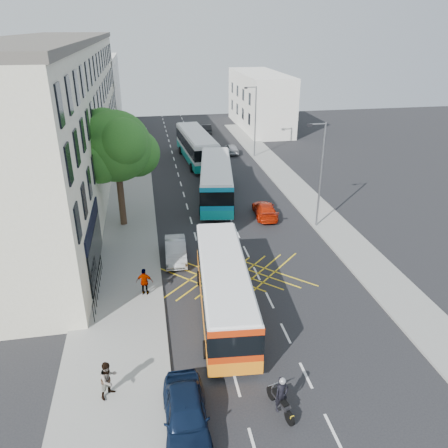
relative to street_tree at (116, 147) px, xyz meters
name	(u,v)px	position (x,y,z in m)	size (l,w,h in m)	color
ground	(286,333)	(8.51, -14.97, -6.29)	(120.00, 120.00, 0.00)	black
pavement_left	(124,224)	(0.01, 0.03, -6.22)	(5.00, 70.00, 0.15)	gray
pavement_right	(316,210)	(16.01, 0.03, -6.22)	(3.00, 70.00, 0.15)	gray
terrace_main	(57,118)	(-5.49, 9.52, 0.46)	(8.30, 45.00, 13.50)	beige
terrace_far	(91,91)	(-5.49, 40.03, -1.29)	(8.00, 20.00, 10.00)	silver
building_right	(260,101)	(19.51, 33.03, -2.29)	(6.00, 18.00, 8.00)	silver
street_tree	(116,147)	(0.00, 0.00, 0.00)	(6.30, 5.70, 8.80)	#382619
lamp_near	(320,170)	(14.71, -2.97, -1.68)	(1.45, 0.15, 8.00)	slate
lamp_far	(255,118)	(14.71, 17.03, -1.68)	(1.45, 0.15, 8.00)	slate
railings	(98,285)	(-1.19, -9.67, -5.57)	(0.08, 5.60, 1.14)	black
bus_near	(224,287)	(5.72, -12.54, -4.72)	(3.32, 10.78, 2.99)	silver
bus_mid	(216,180)	(8.14, 4.54, -4.58)	(4.41, 11.82, 3.25)	silver
bus_far	(196,146)	(7.87, 16.69, -4.53)	(3.62, 12.05, 3.34)	silver
motorbike	(281,396)	(6.77, -19.69, -5.45)	(0.76, 1.97, 1.79)	black
parked_car_blue	(186,415)	(2.91, -19.83, -5.56)	(1.73, 4.30, 1.47)	black
parked_car_silver	(176,250)	(3.61, -6.11, -5.65)	(1.37, 3.93, 1.29)	#9FA3A7
red_hatchback	(265,210)	(11.39, -0.26, -5.70)	(1.67, 4.10, 1.19)	red
distant_car_grey	(191,130)	(8.80, 30.59, -5.70)	(1.96, 4.24, 1.18)	#3D3E44
distant_car_silver	(232,149)	(12.47, 19.18, -5.70)	(1.39, 3.46, 1.18)	#9A9CA2
distant_car_dark	(206,129)	(11.01, 30.62, -5.66)	(1.34, 3.85, 1.27)	black
pedestrian_near	(108,379)	(-0.10, -17.70, -5.28)	(0.84, 0.65, 1.72)	gray
pedestrian_far	(145,282)	(1.51, -10.26, -5.31)	(0.97, 0.41, 1.66)	gray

